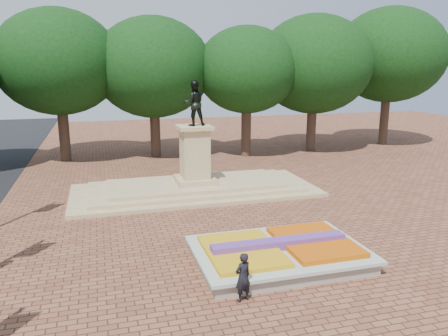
% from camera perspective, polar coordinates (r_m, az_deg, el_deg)
% --- Properties ---
extents(ground, '(90.00, 90.00, 0.00)m').
position_cam_1_polar(ground, '(18.23, 1.73, -9.96)').
color(ground, brown).
rests_on(ground, ground).
extents(flower_bed, '(6.30, 4.30, 0.91)m').
position_cam_1_polar(flower_bed, '(16.70, 7.29, -10.90)').
color(flower_bed, gray).
rests_on(flower_bed, ground).
extents(monument, '(14.00, 6.00, 6.40)m').
position_cam_1_polar(monument, '(25.30, -3.79, -1.24)').
color(monument, tan).
rests_on(monument, ground).
extents(tree_row_back, '(44.80, 8.80, 10.43)m').
position_cam_1_polar(tree_row_back, '(34.78, -3.70, 12.31)').
color(tree_row_back, '#34291C').
rests_on(tree_row_back, ground).
extents(pedestrian, '(0.67, 0.55, 1.59)m').
position_cam_1_polar(pedestrian, '(13.91, 2.48, -14.06)').
color(pedestrian, black).
rests_on(pedestrian, ground).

